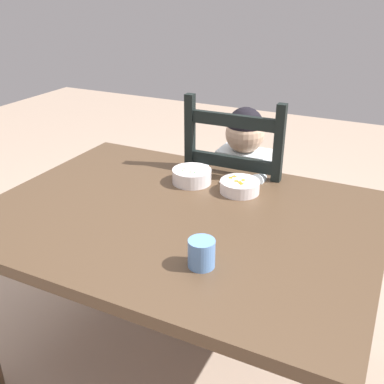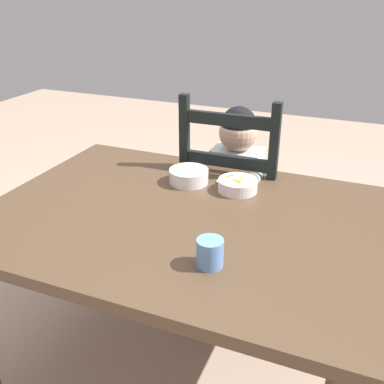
{
  "view_description": "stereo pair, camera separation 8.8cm",
  "coord_description": "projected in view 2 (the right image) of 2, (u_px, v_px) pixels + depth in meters",
  "views": [
    {
      "loc": [
        0.64,
        -1.2,
        1.45
      ],
      "look_at": [
        0.02,
        0.07,
        0.78
      ],
      "focal_mm": 41.73,
      "sensor_mm": 36.0,
      "label": 1
    },
    {
      "loc": [
        0.56,
        -1.24,
        1.45
      ],
      "look_at": [
        0.02,
        0.07,
        0.78
      ],
      "focal_mm": 41.73,
      "sensor_mm": 36.0,
      "label": 2
    }
  ],
  "objects": [
    {
      "name": "dining_table",
      "position": [
        180.0,
        236.0,
        1.58
      ],
      "size": [
        1.34,
        1.0,
        0.73
      ],
      "color": "#503A28",
      "rests_on": "ground"
    },
    {
      "name": "child_figure",
      "position": [
        234.0,
        179.0,
        2.02
      ],
      "size": [
        0.32,
        0.31,
        0.96
      ],
      "color": "silver",
      "rests_on": "ground"
    },
    {
      "name": "dining_chair",
      "position": [
        233.0,
        210.0,
        2.09
      ],
      "size": [
        0.43,
        0.43,
        1.04
      ],
      "color": "black",
      "rests_on": "ground"
    },
    {
      "name": "bowl_of_carrots",
      "position": [
        238.0,
        185.0,
        1.69
      ],
      "size": [
        0.15,
        0.15,
        0.05
      ],
      "color": "white",
      "rests_on": "dining_table"
    },
    {
      "name": "spoon",
      "position": [
        224.0,
        184.0,
        1.75
      ],
      "size": [
        0.13,
        0.08,
        0.01
      ],
      "color": "silver",
      "rests_on": "dining_table"
    },
    {
      "name": "bowl_of_peas",
      "position": [
        189.0,
        176.0,
        1.76
      ],
      "size": [
        0.15,
        0.15,
        0.06
      ],
      "color": "white",
      "rests_on": "dining_table"
    },
    {
      "name": "ground_plane",
      "position": [
        182.0,
        367.0,
        1.85
      ],
      "size": [
        8.0,
        8.0,
        0.0
      ],
      "primitive_type": "plane",
      "color": "tan"
    },
    {
      "name": "drinking_cup",
      "position": [
        210.0,
        253.0,
        1.24
      ],
      "size": [
        0.08,
        0.08,
        0.08
      ],
      "primitive_type": "cylinder",
      "color": "#6394D7",
      "rests_on": "dining_table"
    }
  ]
}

